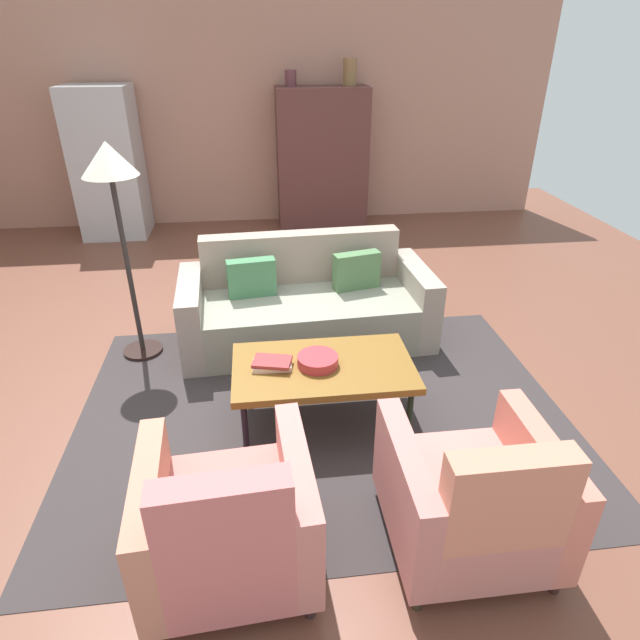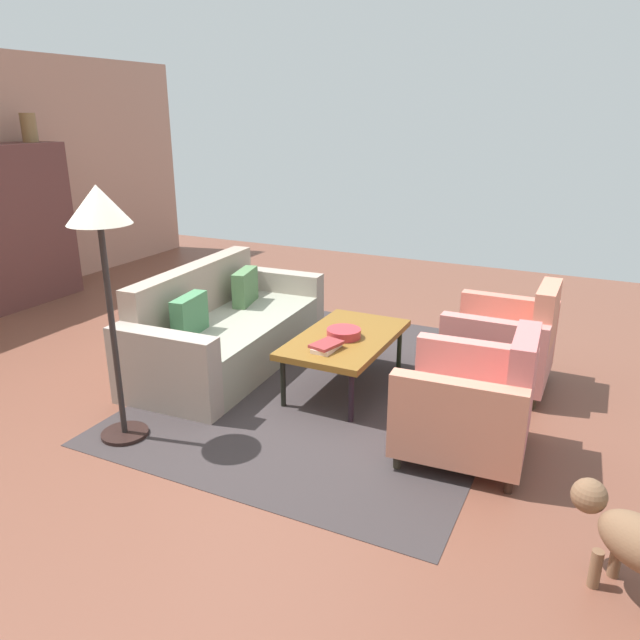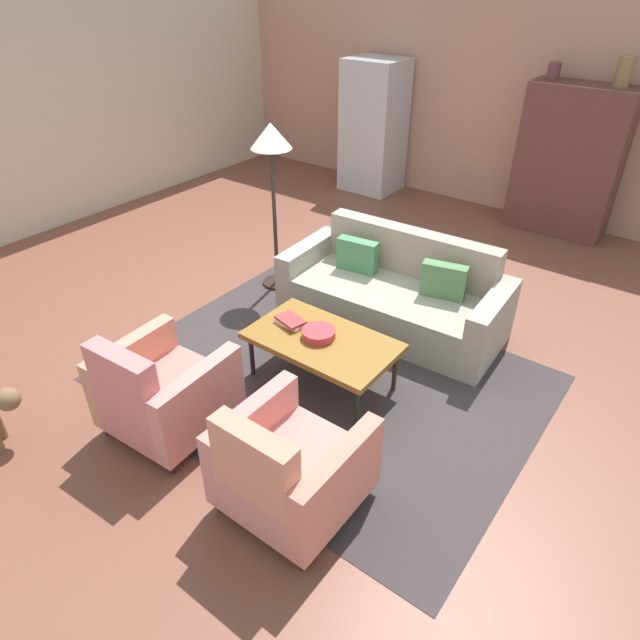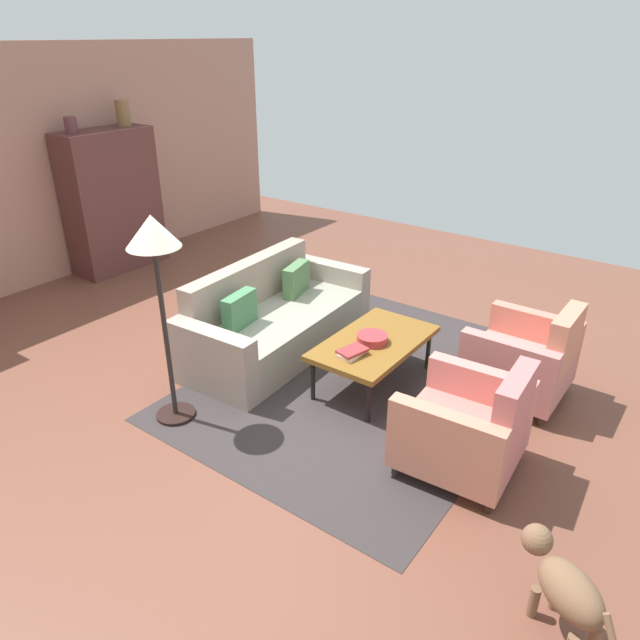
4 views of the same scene
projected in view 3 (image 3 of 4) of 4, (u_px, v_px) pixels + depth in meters
name	position (u px, v px, depth m)	size (l,w,h in m)	color
ground_plane	(322.00, 322.00, 5.47)	(10.24, 10.24, 0.00)	brown
wall_back	(502.00, 103.00, 7.35)	(8.53, 0.12, 2.80)	tan
wall_left	(46.00, 113.00, 6.86)	(0.12, 7.92, 2.80)	beige
area_rug	(326.00, 378.00, 4.74)	(3.40, 2.60, 0.01)	#373030
couch	(396.00, 295.00, 5.34)	(2.14, 1.01, 0.86)	gray
coffee_table	(322.00, 342.00, 4.49)	(1.20, 0.70, 0.44)	black
armchair_left	(161.00, 395.00, 4.04)	(0.85, 0.85, 0.88)	#312D23
armchair_right	(287.00, 472.00, 3.44)	(0.80, 0.80, 0.88)	#312C1D
fruit_bowl	(319.00, 334.00, 4.46)	(0.27, 0.27, 0.07)	#B03139
book_stack	(291.00, 321.00, 4.63)	(0.28, 0.22, 0.06)	beige
cabinet	(568.00, 162.00, 6.85)	(1.20, 0.51, 1.80)	brown
vase_tall	(554.00, 71.00, 6.50)	(0.15, 0.15, 0.19)	brown
vase_round	(624.00, 72.00, 6.09)	(0.17, 0.17, 0.32)	brown
refrigerator	(374.00, 127.00, 8.16)	(0.80, 0.73, 1.85)	#B7BABF
floor_lamp	(271.00, 152.00, 5.33)	(0.40, 0.40, 1.72)	black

